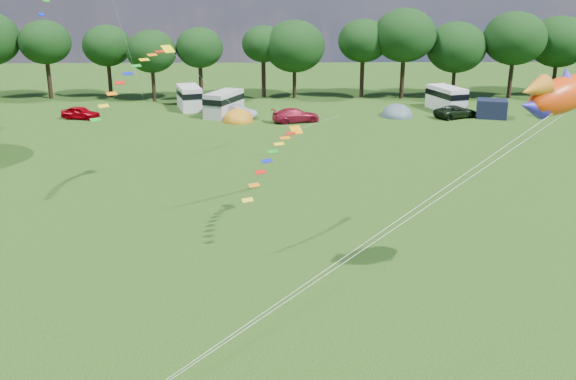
{
  "coord_description": "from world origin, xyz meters",
  "views": [
    {
      "loc": [
        -0.55,
        -19.8,
        13.06
      ],
      "look_at": [
        0.0,
        8.0,
        4.0
      ],
      "focal_mm": 40.0,
      "sensor_mm": 36.0,
      "label": 1
    }
  ],
  "objects_px": {
    "car_a": "(81,113)",
    "car_d": "(456,112)",
    "campervan_d": "(446,98)",
    "campervan_c": "(224,103)",
    "walker_b": "(543,108)",
    "tent_greyblue": "(397,116)",
    "fish_kite": "(557,95)",
    "campervan_b": "(189,97)",
    "tent_orange": "(238,121)",
    "car_b": "(237,112)",
    "car_c": "(296,115)"
  },
  "relations": [
    {
      "from": "tent_greyblue",
      "to": "walker_b",
      "type": "height_order",
      "value": "walker_b"
    },
    {
      "from": "campervan_b",
      "to": "walker_b",
      "type": "relative_size",
      "value": 3.1
    },
    {
      "from": "tent_orange",
      "to": "tent_greyblue",
      "type": "xyz_separation_m",
      "value": [
        16.03,
        2.16,
        -0.0
      ]
    },
    {
      "from": "car_c",
      "to": "campervan_c",
      "type": "relative_size",
      "value": 0.81
    },
    {
      "from": "car_d",
      "to": "campervan_c",
      "type": "relative_size",
      "value": 0.83
    },
    {
      "from": "car_c",
      "to": "fish_kite",
      "type": "distance_m",
      "value": 38.68
    },
    {
      "from": "car_b",
      "to": "fish_kite",
      "type": "distance_m",
      "value": 42.38
    },
    {
      "from": "car_b",
      "to": "campervan_c",
      "type": "distance_m",
      "value": 1.87
    },
    {
      "from": "car_c",
      "to": "fish_kite",
      "type": "xyz_separation_m",
      "value": [
        9.07,
        -36.71,
        8.16
      ]
    },
    {
      "from": "car_b",
      "to": "tent_orange",
      "type": "relative_size",
      "value": 1.08
    },
    {
      "from": "campervan_b",
      "to": "tent_orange",
      "type": "xyz_separation_m",
      "value": [
        5.52,
        -6.4,
        -1.3
      ]
    },
    {
      "from": "car_c",
      "to": "walker_b",
      "type": "height_order",
      "value": "walker_b"
    },
    {
      "from": "tent_orange",
      "to": "fish_kite",
      "type": "bearing_deg",
      "value": -68.42
    },
    {
      "from": "car_d",
      "to": "campervan_c",
      "type": "xyz_separation_m",
      "value": [
        -23.36,
        1.37,
        0.71
      ]
    },
    {
      "from": "car_c",
      "to": "campervan_d",
      "type": "bearing_deg",
      "value": -84.71
    },
    {
      "from": "fish_kite",
      "to": "car_d",
      "type": "bearing_deg",
      "value": 54.57
    },
    {
      "from": "tent_orange",
      "to": "car_d",
      "type": "bearing_deg",
      "value": 3.4
    },
    {
      "from": "car_c",
      "to": "tent_greyblue",
      "type": "xyz_separation_m",
      "value": [
        10.38,
        2.65,
        -0.65
      ]
    },
    {
      "from": "campervan_d",
      "to": "car_c",
      "type": "bearing_deg",
      "value": 92.41
    },
    {
      "from": "campervan_d",
      "to": "car_d",
      "type": "bearing_deg",
      "value": 162.55
    },
    {
      "from": "car_b",
      "to": "car_c",
      "type": "bearing_deg",
      "value": -91.49
    },
    {
      "from": "walker_b",
      "to": "campervan_c",
      "type": "bearing_deg",
      "value": -26.32
    },
    {
      "from": "campervan_d",
      "to": "fish_kite",
      "type": "distance_m",
      "value": 43.72
    },
    {
      "from": "car_a",
      "to": "campervan_c",
      "type": "xyz_separation_m",
      "value": [
        14.16,
        1.33,
        0.69
      ]
    },
    {
      "from": "campervan_c",
      "to": "campervan_d",
      "type": "xyz_separation_m",
      "value": [
        23.38,
        2.62,
        0.01
      ]
    },
    {
      "from": "car_b",
      "to": "campervan_d",
      "type": "distance_m",
      "value": 22.29
    },
    {
      "from": "campervan_c",
      "to": "walker_b",
      "type": "relative_size",
      "value": 3.14
    },
    {
      "from": "car_a",
      "to": "car_d",
      "type": "relative_size",
      "value": 0.85
    },
    {
      "from": "car_a",
      "to": "fish_kite",
      "type": "bearing_deg",
      "value": -128.19
    },
    {
      "from": "tent_greyblue",
      "to": "walker_b",
      "type": "distance_m",
      "value": 14.71
    },
    {
      "from": "tent_greyblue",
      "to": "campervan_d",
      "type": "bearing_deg",
      "value": 28.35
    },
    {
      "from": "campervan_c",
      "to": "car_d",
      "type": "bearing_deg",
      "value": -69.83
    },
    {
      "from": "campervan_d",
      "to": "fish_kite",
      "type": "xyz_separation_m",
      "value": [
        -7.1,
        -42.49,
        7.48
      ]
    },
    {
      "from": "campervan_d",
      "to": "tent_greyblue",
      "type": "relative_size",
      "value": 1.51
    },
    {
      "from": "car_a",
      "to": "fish_kite",
      "type": "relative_size",
      "value": 0.92
    },
    {
      "from": "car_d",
      "to": "car_c",
      "type": "bearing_deg",
      "value": 72.27
    },
    {
      "from": "tent_orange",
      "to": "tent_greyblue",
      "type": "height_order",
      "value": "tent_greyblue"
    },
    {
      "from": "car_a",
      "to": "fish_kite",
      "type": "height_order",
      "value": "fish_kite"
    },
    {
      "from": "tent_orange",
      "to": "walker_b",
      "type": "xyz_separation_m",
      "value": [
        30.7,
        1.62,
        0.85
      ]
    },
    {
      "from": "car_a",
      "to": "tent_orange",
      "type": "relative_size",
      "value": 1.14
    },
    {
      "from": "campervan_d",
      "to": "tent_greyblue",
      "type": "xyz_separation_m",
      "value": [
        -5.79,
        -3.12,
        -1.32
      ]
    },
    {
      "from": "campervan_d",
      "to": "fish_kite",
      "type": "relative_size",
      "value": 1.32
    },
    {
      "from": "car_b",
      "to": "car_c",
      "type": "height_order",
      "value": "car_c"
    },
    {
      "from": "car_a",
      "to": "car_b",
      "type": "xyz_separation_m",
      "value": [
        15.56,
        0.3,
        0.0
      ]
    },
    {
      "from": "car_d",
      "to": "fish_kite",
      "type": "height_order",
      "value": "fish_kite"
    },
    {
      "from": "campervan_b",
      "to": "car_c",
      "type": "bearing_deg",
      "value": -137.5
    },
    {
      "from": "tent_orange",
      "to": "tent_greyblue",
      "type": "bearing_deg",
      "value": 7.67
    },
    {
      "from": "car_b",
      "to": "campervan_d",
      "type": "relative_size",
      "value": 0.67
    },
    {
      "from": "car_a",
      "to": "car_b",
      "type": "relative_size",
      "value": 1.05
    },
    {
      "from": "campervan_c",
      "to": "walker_b",
      "type": "bearing_deg",
      "value": -68.34
    }
  ]
}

